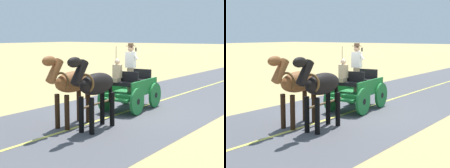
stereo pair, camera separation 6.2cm
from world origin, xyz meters
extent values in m
plane|color=tan|center=(0.00, 0.00, 0.00)|extent=(200.00, 200.00, 0.00)
cube|color=#4C4C51|center=(0.00, 0.00, 0.00)|extent=(6.08, 160.00, 0.01)
cube|color=#DBCC4C|center=(0.00, 0.00, 0.01)|extent=(0.12, 160.00, 0.00)
cube|color=#1E7233|center=(0.13, -0.27, 0.66)|extent=(1.42, 2.31, 0.12)
cube|color=#1E7233|center=(-0.44, -0.32, 0.94)|extent=(0.27, 2.09, 0.44)
cube|color=#1E7233|center=(0.70, -0.21, 0.94)|extent=(0.27, 2.09, 0.44)
cube|color=#1E7233|center=(0.01, 0.95, 0.56)|extent=(1.10, 0.35, 0.08)
cube|color=#1E7233|center=(0.25, -1.46, 0.48)|extent=(0.74, 0.27, 0.06)
cube|color=black|center=(0.07, 0.34, 1.04)|extent=(1.05, 0.46, 0.14)
cube|color=black|center=(0.09, 0.16, 1.26)|extent=(1.02, 0.18, 0.44)
cube|color=black|center=(0.18, -0.76, 1.04)|extent=(1.05, 0.46, 0.14)
cube|color=black|center=(0.20, -0.94, 1.26)|extent=(1.02, 0.18, 0.44)
cylinder|color=#1E7233|center=(-0.60, 0.43, 0.48)|extent=(0.20, 0.97, 0.96)
cylinder|color=black|center=(-0.60, 0.43, 0.48)|extent=(0.14, 0.22, 0.21)
cylinder|color=#1E7233|center=(0.70, 0.57, 0.48)|extent=(0.20, 0.97, 0.96)
cylinder|color=black|center=(0.70, 0.57, 0.48)|extent=(0.14, 0.22, 0.21)
cylinder|color=#1E7233|center=(-0.44, -1.10, 0.48)|extent=(0.20, 0.97, 0.96)
cylinder|color=black|center=(-0.44, -1.10, 0.48)|extent=(0.14, 0.22, 0.21)
cylinder|color=#1E7233|center=(0.85, -0.97, 0.48)|extent=(0.20, 0.97, 0.96)
cylinder|color=black|center=(0.85, -0.97, 0.48)|extent=(0.14, 0.22, 0.21)
cylinder|color=brown|center=(-0.09, 1.92, 0.61)|extent=(0.27, 2.00, 0.07)
cylinder|color=black|center=(0.37, 0.37, 1.74)|extent=(0.02, 0.02, 1.30)
cylinder|color=#998466|center=(-0.05, 0.05, 1.17)|extent=(0.22, 0.22, 0.90)
cube|color=silver|center=(-0.05, 0.05, 1.90)|extent=(0.36, 0.25, 0.56)
sphere|color=tan|center=(-0.05, 0.05, 2.30)|extent=(0.22, 0.22, 0.22)
cylinder|color=#473323|center=(-0.05, 0.05, 2.40)|extent=(0.36, 0.36, 0.01)
cylinder|color=#473323|center=(-0.05, 0.05, 2.45)|extent=(0.20, 0.20, 0.10)
cylinder|color=silver|center=(-0.24, 0.07, 2.08)|extent=(0.27, 0.11, 0.32)
cube|color=black|center=(-0.30, 0.08, 2.28)|extent=(0.03, 0.07, 0.14)
cube|color=#998466|center=(0.30, 0.48, 1.18)|extent=(0.31, 0.35, 0.14)
cube|color=tan|center=(0.32, 0.36, 1.49)|extent=(0.32, 0.23, 0.48)
sphere|color=beige|center=(0.32, 0.36, 1.84)|extent=(0.20, 0.20, 0.20)
ellipsoid|color=black|center=(-0.62, 2.67, 1.37)|extent=(0.69, 1.60, 0.64)
cylinder|color=black|center=(-0.85, 3.20, 0.53)|extent=(0.15, 0.15, 1.05)
cylinder|color=black|center=(-0.48, 3.23, 0.53)|extent=(0.15, 0.15, 1.05)
cylinder|color=black|center=(-0.75, 2.11, 0.53)|extent=(0.15, 0.15, 1.05)
cylinder|color=black|center=(-0.39, 2.15, 0.53)|extent=(0.15, 0.15, 1.05)
cylinder|color=black|center=(-0.69, 3.51, 1.77)|extent=(0.31, 0.67, 0.73)
ellipsoid|color=black|center=(-0.71, 3.73, 2.07)|extent=(0.27, 0.56, 0.28)
cube|color=black|center=(-0.69, 3.49, 1.81)|extent=(0.10, 0.51, 0.56)
cylinder|color=black|center=(-0.55, 1.94, 1.07)|extent=(0.11, 0.11, 0.70)
torus|color=brown|center=(-0.66, 3.22, 1.45)|extent=(0.55, 0.12, 0.55)
ellipsoid|color=brown|center=(0.27, 2.76, 1.37)|extent=(0.72, 1.61, 0.64)
cylinder|color=black|center=(0.03, 3.29, 0.53)|extent=(0.15, 0.15, 1.05)
cylinder|color=black|center=(0.39, 3.33, 0.53)|extent=(0.15, 0.15, 1.05)
cylinder|color=black|center=(0.14, 2.20, 0.53)|extent=(0.15, 0.15, 1.05)
cylinder|color=black|center=(0.51, 2.24, 0.53)|extent=(0.15, 0.15, 1.05)
cylinder|color=brown|center=(0.18, 3.60, 1.77)|extent=(0.33, 0.67, 0.73)
ellipsoid|color=brown|center=(0.16, 3.82, 2.07)|extent=(0.28, 0.56, 0.28)
cube|color=black|center=(0.18, 3.58, 1.81)|extent=(0.11, 0.51, 0.56)
cylinder|color=black|center=(0.35, 2.03, 1.07)|extent=(0.11, 0.11, 0.70)
torus|color=brown|center=(0.21, 3.31, 1.45)|extent=(0.55, 0.13, 0.55)
camera|label=1|loc=(-6.89, 10.37, 2.78)|focal=54.73mm
camera|label=2|loc=(-6.94, 10.33, 2.78)|focal=54.73mm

